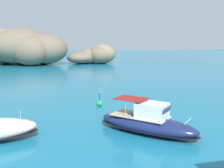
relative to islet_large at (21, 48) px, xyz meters
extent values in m
ellipsoid|color=#756651|center=(-0.02, -0.23, 0.45)|extent=(21.32, 21.92, 9.93)
ellipsoid|color=#756651|center=(2.06, 0.53, -1.47)|extent=(13.17, 16.02, 6.08)
ellipsoid|color=#84755B|center=(-4.52, 2.62, 0.37)|extent=(23.85, 24.62, 9.77)
ellipsoid|color=#756651|center=(5.70, -2.73, -0.31)|extent=(18.70, 18.42, 8.40)
ellipsoid|color=#9E8966|center=(2.61, 1.81, -0.25)|extent=(7.91, 7.52, 8.54)
ellipsoid|color=#756651|center=(2.47, -5.38, -0.63)|extent=(13.82, 14.35, 7.77)
ellipsoid|color=#756651|center=(15.99, -2.62, -2.78)|extent=(9.77, 10.12, 3.47)
ellipsoid|color=#9E8966|center=(18.95, 1.28, -2.90)|extent=(11.72, 11.98, 3.22)
ellipsoid|color=#756651|center=(21.41, -3.75, -1.97)|extent=(7.68, 8.63, 5.09)
ellipsoid|color=#84755B|center=(22.54, -3.17, -1.72)|extent=(7.93, 8.33, 5.59)
ellipsoid|color=#756651|center=(18.12, -2.84, -2.35)|extent=(6.33, 7.11, 4.33)
ellipsoid|color=navy|center=(12.02, -60.11, -3.93)|extent=(6.09, 6.44, 1.16)
ellipsoid|color=black|center=(12.02, -60.11, -4.20)|extent=(6.21, 6.57, 0.14)
cube|color=#C6B793|center=(11.67, -59.73, -3.44)|extent=(3.81, 3.95, 0.06)
cube|color=silver|center=(12.24, -60.36, -2.93)|extent=(2.34, 2.38, 0.96)
cube|color=#2D4756|center=(12.90, -61.09, -2.84)|extent=(1.14, 1.06, 0.51)
cylinder|color=silver|center=(13.80, -62.08, -3.26)|extent=(1.09, 0.99, 0.04)
cube|color=maroon|center=(11.21, -59.22, -2.35)|extent=(2.56, 2.59, 0.04)
cylinder|color=silver|center=(11.75, -58.74, -2.89)|extent=(0.03, 0.03, 1.09)
cylinder|color=silver|center=(10.68, -59.70, -2.89)|extent=(0.03, 0.03, 1.09)
cylinder|color=silver|center=(4.12, -58.86, -2.99)|extent=(0.19, 1.79, 0.04)
sphere|color=green|center=(10.54, -52.39, -4.23)|extent=(0.56, 0.56, 0.56)
cylinder|color=black|center=(10.54, -52.39, -3.73)|extent=(0.06, 0.06, 1.00)
cone|color=green|center=(10.54, -52.39, -3.13)|extent=(0.20, 0.20, 0.20)
camera|label=1|loc=(5.60, -74.85, 1.34)|focal=40.45mm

